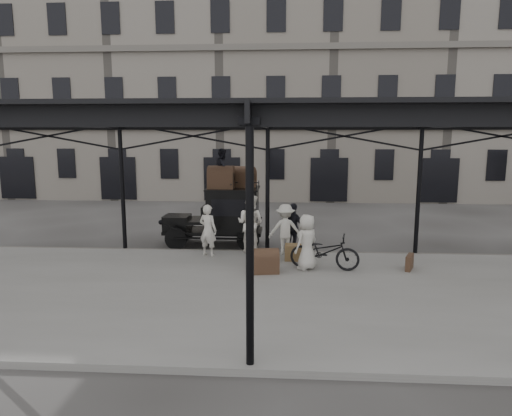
{
  "coord_description": "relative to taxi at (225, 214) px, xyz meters",
  "views": [
    {
      "loc": [
        0.58,
        -13.25,
        4.17
      ],
      "look_at": [
        -0.36,
        1.6,
        1.7
      ],
      "focal_mm": 32.0,
      "sensor_mm": 36.0,
      "label": 1
    }
  ],
  "objects": [
    {
      "name": "bicycle",
      "position": [
        3.4,
        -3.24,
        -0.52
      ],
      "size": [
        2.14,
        1.06,
        1.07
      ],
      "primitive_type": "imported",
      "rotation": [
        0.0,
        0.0,
        1.39
      ],
      "color": "black",
      "rests_on": "platform"
    },
    {
      "name": "wicker_hamper",
      "position": [
        2.53,
        -2.31,
        -0.8
      ],
      "size": [
        0.62,
        0.48,
        0.5
      ],
      "primitive_type": "cube",
      "rotation": [
        0.0,
        0.0,
        -0.04
      ],
      "color": "brown",
      "rests_on": "platform"
    },
    {
      "name": "suitcase_flat",
      "position": [
        1.37,
        -2.7,
        -0.85
      ],
      "size": [
        0.6,
        0.4,
        0.4
      ],
      "primitive_type": "cube",
      "rotation": [
        0.0,
        0.0,
        0.46
      ],
      "color": "#4B3323",
      "rests_on": "platform"
    },
    {
      "name": "platform",
      "position": [
        1.62,
        -5.19,
        -1.13
      ],
      "size": [
        28.0,
        8.0,
        0.15
      ],
      "primitive_type": "cube",
      "color": "slate",
      "rests_on": "ground"
    },
    {
      "name": "building_frontage",
      "position": [
        1.62,
        14.81,
        5.8
      ],
      "size": [
        64.0,
        8.0,
        14.0
      ],
      "primitive_type": "cube",
      "color": "slate",
      "rests_on": "ground"
    },
    {
      "name": "porter_official",
      "position": [
        2.5,
        -1.39,
        -0.21
      ],
      "size": [
        1.03,
        0.94,
        1.69
      ],
      "primitive_type": "imported",
      "rotation": [
        0.0,
        0.0,
        2.47
      ],
      "color": "black",
      "rests_on": "platform"
    },
    {
      "name": "porter_left",
      "position": [
        -0.3,
        -1.95,
        -0.2
      ],
      "size": [
        0.73,
        0.62,
        1.71
      ],
      "primitive_type": "imported",
      "rotation": [
        0.0,
        0.0,
        2.75
      ],
      "color": "beige",
      "rests_on": "platform"
    },
    {
      "name": "canopy",
      "position": [
        1.62,
        -4.92,
        3.39
      ],
      "size": [
        22.5,
        9.0,
        4.74
      ],
      "color": "black",
      "rests_on": "ground"
    },
    {
      "name": "porter_centre",
      "position": [
        2.87,
        -3.27,
        -0.23
      ],
      "size": [
        0.94,
        0.94,
        1.65
      ],
      "primitive_type": "imported",
      "rotation": [
        0.0,
        0.0,
        3.92
      ],
      "color": "#BCB7AC",
      "rests_on": "platform"
    },
    {
      "name": "steamer_trunk_roof_far",
      "position": [
        0.67,
        0.2,
        1.3
      ],
      "size": [
        1.02,
        0.86,
        0.64
      ],
      "primitive_type": null,
      "rotation": [
        0.0,
        0.0,
        -0.45
      ],
      "color": "#4B3323",
      "rests_on": "taxi"
    },
    {
      "name": "porter_midleft",
      "position": [
        1.05,
        -1.39,
        -0.07
      ],
      "size": [
        1.18,
        1.07,
        1.98
      ],
      "primitive_type": "imported",
      "rotation": [
        0.0,
        0.0,
        2.73
      ],
      "color": "silver",
      "rests_on": "platform"
    },
    {
      "name": "porter_right",
      "position": [
        2.23,
        -1.6,
        -0.21
      ],
      "size": [
        1.13,
        0.7,
        1.69
      ],
      "primitive_type": "imported",
      "rotation": [
        0.0,
        0.0,
        3.21
      ],
      "color": "beige",
      "rests_on": "platform"
    },
    {
      "name": "ground",
      "position": [
        1.62,
        -3.19,
        -1.2
      ],
      "size": [
        120.0,
        120.0,
        0.0
      ],
      "primitive_type": "plane",
      "color": "#383533",
      "rests_on": "ground"
    },
    {
      "name": "taxi",
      "position": [
        0.0,
        0.0,
        0.0
      ],
      "size": [
        3.65,
        1.55,
        2.18
      ],
      "color": "black",
      "rests_on": "ground"
    },
    {
      "name": "steamer_trunk_roof_near",
      "position": [
        -0.08,
        -0.25,
        1.32
      ],
      "size": [
        0.96,
        0.61,
        0.68
      ],
      "primitive_type": null,
      "rotation": [
        0.0,
        0.0,
        -0.05
      ],
      "color": "#4B3323",
      "rests_on": "taxi"
    },
    {
      "name": "suitcase_upright",
      "position": [
        5.92,
        -3.13,
        -0.83
      ],
      "size": [
        0.38,
        0.61,
        0.45
      ],
      "primitive_type": "cube",
      "rotation": [
        0.0,
        0.0,
        -0.42
      ],
      "color": "#4B3323",
      "rests_on": "platform"
    },
    {
      "name": "porter_roof",
      "position": [
        -0.03,
        -0.1,
        1.69
      ],
      "size": [
        0.56,
        0.71,
        1.42
      ],
      "primitive_type": "imported",
      "rotation": [
        0.0,
        0.0,
        1.53
      ],
      "color": "black",
      "rests_on": "taxi"
    },
    {
      "name": "steamer_trunk_platform",
      "position": [
        1.64,
        -3.69,
        -0.75
      ],
      "size": [
        0.88,
        0.61,
        0.6
      ],
      "primitive_type": null,
      "rotation": [
        0.0,
        0.0,
        0.15
      ],
      "color": "#4B3323",
      "rests_on": "platform"
    }
  ]
}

